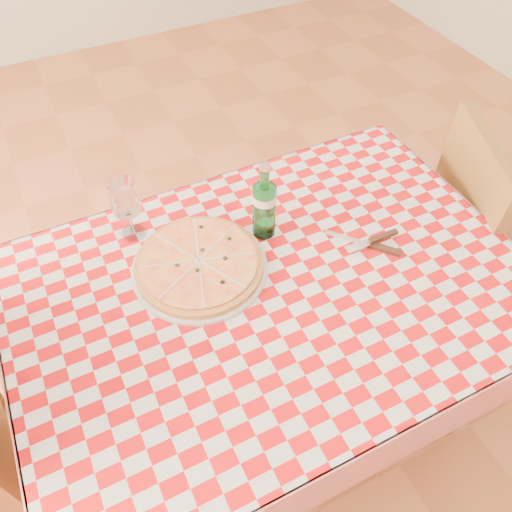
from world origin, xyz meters
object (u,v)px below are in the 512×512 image
(water_bottle, at_px, (264,201))
(wine_glass, at_px, (127,210))
(chair_near, at_px, (480,235))
(pizza_plate, at_px, (199,264))
(dining_table, at_px, (273,307))

(water_bottle, xyz_separation_m, wine_glass, (-0.32, 0.15, -0.03))
(chair_near, relative_size, water_bottle, 3.93)
(chair_near, height_order, pizza_plate, chair_near)
(chair_near, distance_m, wine_glass, 1.16)
(chair_near, bearing_deg, pizza_plate, -163.65)
(dining_table, distance_m, pizza_plate, 0.23)
(dining_table, xyz_separation_m, chair_near, (0.81, 0.03, -0.14))
(pizza_plate, distance_m, wine_glass, 0.24)
(dining_table, height_order, water_bottle, water_bottle)
(water_bottle, bearing_deg, dining_table, -109.07)
(pizza_plate, bearing_deg, chair_near, -5.63)
(chair_near, bearing_deg, water_bottle, -168.66)
(pizza_plate, height_order, water_bottle, water_bottle)
(dining_table, relative_size, water_bottle, 5.16)
(dining_table, distance_m, wine_glass, 0.46)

